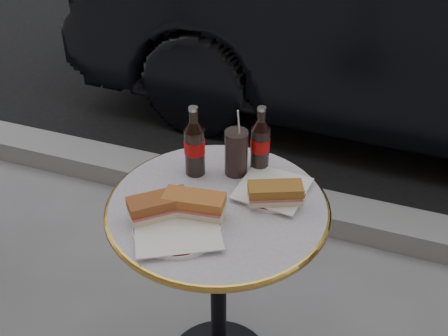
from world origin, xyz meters
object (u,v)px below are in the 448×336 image
(cola_bottle_left, at_px, (194,141))
(plate_right, at_px, (272,190))
(parked_car, at_px, (446,14))
(cola_bottle_right, at_px, (260,139))
(bistro_table, at_px, (218,295))
(plate_left, at_px, (177,228))
(cola_glass, at_px, (236,152))

(cola_bottle_left, bearing_deg, plate_right, -3.08)
(plate_right, height_order, parked_car, parked_car)
(cola_bottle_left, relative_size, cola_bottle_right, 1.06)
(cola_bottle_right, bearing_deg, cola_bottle_left, -153.41)
(bistro_table, relative_size, plate_left, 3.20)
(cola_glass, distance_m, parked_car, 1.95)
(cola_bottle_left, bearing_deg, cola_glass, 19.68)
(parked_car, bearing_deg, cola_bottle_left, 162.40)
(bistro_table, bearing_deg, parked_car, 75.12)
(cola_bottle_right, height_order, parked_car, parked_car)
(cola_glass, xyz_separation_m, parked_car, (0.54, 1.87, -0.15))
(plate_left, xyz_separation_m, cola_bottle_left, (-0.05, 0.25, 0.10))
(plate_left, relative_size, cola_bottle_right, 1.10)
(bistro_table, xyz_separation_m, cola_bottle_right, (0.06, 0.20, 0.47))
(plate_right, bearing_deg, cola_glass, 157.26)
(plate_right, xyz_separation_m, cola_bottle_right, (-0.07, 0.10, 0.10))
(cola_bottle_left, xyz_separation_m, cola_glass, (0.11, 0.04, -0.04))
(plate_left, distance_m, cola_bottle_left, 0.28)
(cola_glass, bearing_deg, plate_right, -22.74)
(plate_right, bearing_deg, cola_bottle_left, 176.92)
(cola_bottle_left, height_order, cola_bottle_right, cola_bottle_left)
(plate_right, distance_m, cola_bottle_left, 0.26)
(cola_bottle_left, relative_size, parked_car, 0.06)
(cola_bottle_left, bearing_deg, parked_car, 71.10)
(plate_left, bearing_deg, plate_right, 52.28)
(cola_bottle_left, distance_m, parked_car, 2.02)
(parked_car, bearing_deg, plate_right, 169.19)
(bistro_table, height_order, plate_left, plate_left)
(plate_right, xyz_separation_m, cola_bottle_left, (-0.24, 0.01, 0.10))
(parked_car, bearing_deg, cola_glass, 165.17)
(plate_left, height_order, cola_glass, cola_glass)
(cola_glass, bearing_deg, parked_car, 73.87)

